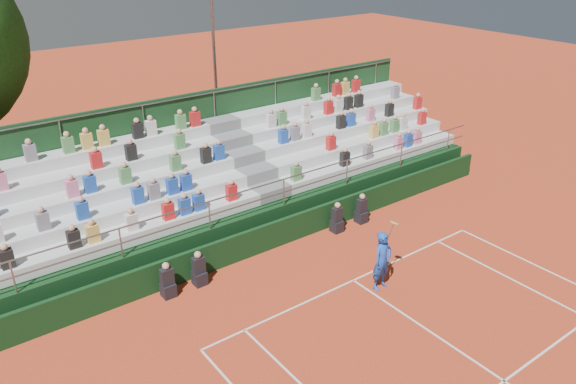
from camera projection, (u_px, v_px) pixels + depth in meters
ground at (353, 280)px, 17.88m from camera, size 90.00×90.00×0.00m
courtside_wall at (293, 228)px, 19.99m from camera, size 20.00×0.15×1.00m
line_officials at (275, 243)px, 19.07m from camera, size 8.41×0.40×1.19m
grandstand at (243, 183)px, 22.10m from camera, size 20.00×5.20×4.40m
tennis_player at (382, 260)px, 17.15m from camera, size 0.90×0.53×2.22m
floodlight_mast at (213, 40)px, 26.95m from camera, size 0.60×0.25×9.30m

